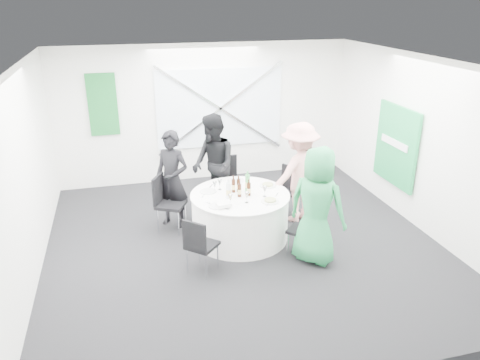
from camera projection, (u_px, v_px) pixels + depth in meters
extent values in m
plane|color=black|center=(243.00, 243.00, 7.41)|extent=(6.00, 6.00, 0.00)
plane|color=silver|center=(244.00, 63.00, 6.37)|extent=(6.00, 6.00, 0.00)
plane|color=white|center=(205.00, 113.00, 9.59)|extent=(6.00, 0.00, 6.00)
plane|color=white|center=(331.00, 266.00, 4.20)|extent=(6.00, 0.00, 6.00)
plane|color=white|center=(25.00, 179.00, 6.18)|extent=(0.00, 6.00, 6.00)
plane|color=white|center=(421.00, 144.00, 7.60)|extent=(0.00, 6.00, 6.00)
cube|color=silver|center=(220.00, 108.00, 9.59)|extent=(2.60, 0.03, 1.60)
cube|color=silver|center=(220.00, 108.00, 9.55)|extent=(2.63, 0.05, 1.84)
cube|color=silver|center=(220.00, 108.00, 9.55)|extent=(2.63, 0.05, 1.84)
cube|color=#14662F|center=(103.00, 105.00, 8.96)|extent=(0.55, 0.04, 1.20)
cube|color=#1B984B|center=(396.00, 146.00, 8.20)|extent=(0.05, 1.20, 1.40)
cylinder|color=white|center=(240.00, 217.00, 7.45)|extent=(1.52, 1.52, 0.74)
cylinder|color=white|center=(240.00, 195.00, 7.31)|extent=(1.56, 1.56, 0.02)
cube|color=black|center=(228.00, 186.00, 8.37)|extent=(0.47, 0.47, 0.05)
cube|color=black|center=(225.00, 168.00, 8.47)|extent=(0.43, 0.06, 0.48)
cylinder|color=silver|center=(235.00, 194.00, 8.66)|extent=(0.02, 0.02, 0.46)
cylinder|color=silver|center=(216.00, 195.00, 8.59)|extent=(0.02, 0.02, 0.46)
cylinder|color=silver|center=(240.00, 202.00, 8.34)|extent=(0.02, 0.02, 0.46)
cylinder|color=silver|center=(220.00, 203.00, 8.26)|extent=(0.02, 0.02, 0.46)
cube|color=black|center=(171.00, 205.00, 7.65)|extent=(0.58, 0.58, 0.05)
cube|color=black|center=(158.00, 189.00, 7.60)|extent=(0.23, 0.39, 0.46)
cylinder|color=silver|center=(166.00, 212.00, 7.94)|extent=(0.02, 0.02, 0.44)
cylinder|color=silver|center=(158.00, 222.00, 7.62)|extent=(0.02, 0.02, 0.44)
cylinder|color=silver|center=(185.00, 214.00, 7.87)|extent=(0.02, 0.02, 0.44)
cylinder|color=silver|center=(178.00, 224.00, 7.55)|extent=(0.02, 0.02, 0.44)
cube|color=black|center=(284.00, 193.00, 8.22)|extent=(0.55, 0.55, 0.05)
cube|color=black|center=(291.00, 177.00, 8.26)|extent=(0.24, 0.34, 0.42)
cylinder|color=silver|center=(296.00, 204.00, 8.31)|extent=(0.02, 0.02, 0.41)
cylinder|color=silver|center=(282.00, 199.00, 8.51)|extent=(0.02, 0.02, 0.41)
cylinder|color=silver|center=(285.00, 210.00, 8.09)|extent=(0.02, 0.02, 0.41)
cylinder|color=silver|center=(271.00, 204.00, 8.29)|extent=(0.02, 0.02, 0.41)
cube|color=black|center=(302.00, 230.00, 6.96)|extent=(0.53, 0.53, 0.04)
cube|color=black|center=(314.00, 219.00, 6.80)|extent=(0.27, 0.28, 0.40)
cylinder|color=silver|center=(307.00, 249.00, 6.85)|extent=(0.02, 0.02, 0.38)
cylinder|color=silver|center=(314.00, 241.00, 7.09)|extent=(0.02, 0.02, 0.38)
cylinder|color=silver|center=(288.00, 244.00, 6.98)|extent=(0.02, 0.02, 0.38)
cylinder|color=silver|center=(296.00, 236.00, 7.23)|extent=(0.02, 0.02, 0.38)
cube|color=black|center=(202.00, 245.00, 6.52)|extent=(0.54, 0.54, 0.05)
cube|color=black|center=(194.00, 236.00, 6.29)|extent=(0.29, 0.28, 0.41)
cylinder|color=silver|center=(187.00, 261.00, 6.54)|extent=(0.02, 0.02, 0.39)
cylinder|color=silver|center=(206.00, 267.00, 6.40)|extent=(0.02, 0.02, 0.39)
cylinder|color=silver|center=(199.00, 251.00, 6.80)|extent=(0.02, 0.02, 0.39)
cylinder|color=silver|center=(218.00, 256.00, 6.66)|extent=(0.02, 0.02, 0.39)
imported|color=black|center=(172.00, 179.00, 7.73)|extent=(0.72, 0.68, 1.65)
imported|color=black|center=(213.00, 165.00, 8.16)|extent=(0.63, 0.95, 1.79)
imported|color=#F1A39C|center=(299.00, 173.00, 7.88)|extent=(1.23, 0.86, 1.74)
imported|color=#289452|center=(317.00, 206.00, 6.63)|extent=(0.99, 1.00, 1.75)
cylinder|color=silver|center=(236.00, 180.00, 7.84)|extent=(0.26, 0.26, 0.01)
cylinder|color=silver|center=(208.00, 191.00, 7.40)|extent=(0.26, 0.26, 0.01)
cylinder|color=silver|center=(268.00, 186.00, 7.62)|extent=(0.26, 0.26, 0.01)
cylinder|color=#8EA458|center=(268.00, 184.00, 7.61)|extent=(0.17, 0.17, 0.02)
cylinder|color=silver|center=(270.00, 201.00, 7.05)|extent=(0.27, 0.27, 0.01)
cylinder|color=#8EA458|center=(270.00, 200.00, 7.04)|extent=(0.18, 0.18, 0.02)
cylinder|color=silver|center=(217.00, 206.00, 6.89)|extent=(0.24, 0.24, 0.01)
cube|color=white|center=(224.00, 205.00, 6.83)|extent=(0.22, 0.16, 0.06)
cylinder|color=#39180A|center=(233.00, 186.00, 7.35)|extent=(0.06, 0.06, 0.22)
cylinder|color=#39180A|center=(233.00, 177.00, 7.29)|extent=(0.02, 0.02, 0.06)
cylinder|color=#D2B96F|center=(233.00, 187.00, 7.35)|extent=(0.06, 0.06, 0.08)
cylinder|color=#39180A|center=(239.00, 185.00, 7.37)|extent=(0.06, 0.06, 0.21)
cylinder|color=#39180A|center=(238.00, 177.00, 7.32)|extent=(0.02, 0.02, 0.06)
cylinder|color=#D2B96F|center=(239.00, 187.00, 7.38)|extent=(0.06, 0.06, 0.07)
cylinder|color=#39180A|center=(249.00, 189.00, 7.23)|extent=(0.06, 0.06, 0.21)
cylinder|color=#39180A|center=(249.00, 181.00, 7.18)|extent=(0.02, 0.02, 0.06)
cylinder|color=#D2B96F|center=(249.00, 190.00, 7.24)|extent=(0.06, 0.06, 0.07)
cylinder|color=#39180A|center=(239.00, 190.00, 7.19)|extent=(0.06, 0.06, 0.21)
cylinder|color=#39180A|center=(239.00, 182.00, 7.14)|extent=(0.02, 0.02, 0.06)
cylinder|color=#D2B96F|center=(239.00, 192.00, 7.19)|extent=(0.06, 0.06, 0.07)
cylinder|color=green|center=(247.00, 183.00, 7.39)|extent=(0.08, 0.08, 0.27)
cylinder|color=green|center=(248.00, 173.00, 7.33)|extent=(0.03, 0.03, 0.06)
cylinder|color=#D2B96F|center=(247.00, 184.00, 7.40)|extent=(0.08, 0.08, 0.09)
cylinder|color=silver|center=(229.00, 191.00, 7.13)|extent=(0.08, 0.08, 0.25)
cylinder|color=silver|center=(229.00, 181.00, 7.07)|extent=(0.03, 0.03, 0.06)
cylinder|color=#D2B96F|center=(229.00, 192.00, 7.13)|extent=(0.08, 0.08, 0.09)
cylinder|color=white|center=(220.00, 189.00, 7.49)|extent=(0.06, 0.06, 0.00)
cylinder|color=white|center=(220.00, 186.00, 7.47)|extent=(0.01, 0.01, 0.10)
cone|color=white|center=(220.00, 182.00, 7.44)|extent=(0.07, 0.07, 0.08)
cylinder|color=white|center=(265.00, 196.00, 7.23)|extent=(0.06, 0.06, 0.00)
cylinder|color=white|center=(265.00, 193.00, 7.21)|extent=(0.01, 0.01, 0.10)
cone|color=white|center=(265.00, 189.00, 7.18)|extent=(0.07, 0.07, 0.08)
cylinder|color=white|center=(215.00, 191.00, 7.41)|extent=(0.06, 0.06, 0.00)
cylinder|color=white|center=(215.00, 188.00, 7.39)|extent=(0.01, 0.01, 0.10)
cone|color=white|center=(215.00, 184.00, 7.36)|extent=(0.07, 0.07, 0.08)
cylinder|color=white|center=(247.00, 202.00, 7.02)|extent=(0.06, 0.06, 0.00)
cylinder|color=white|center=(247.00, 199.00, 7.00)|extent=(0.01, 0.01, 0.10)
cone|color=white|center=(247.00, 195.00, 6.97)|extent=(0.07, 0.07, 0.08)
cylinder|color=white|center=(230.00, 205.00, 6.93)|extent=(0.06, 0.06, 0.00)
cylinder|color=white|center=(230.00, 202.00, 6.91)|extent=(0.01, 0.01, 0.10)
cone|color=white|center=(230.00, 197.00, 6.88)|extent=(0.07, 0.07, 0.08)
cube|color=silver|center=(211.00, 186.00, 7.61)|extent=(0.09, 0.13, 0.01)
cube|color=silver|center=(203.00, 196.00, 7.24)|extent=(0.08, 0.14, 0.01)
cube|color=silver|center=(268.00, 205.00, 6.94)|extent=(0.11, 0.12, 0.01)
cube|color=silver|center=(277.00, 195.00, 7.28)|extent=(0.10, 0.13, 0.01)
cube|color=silver|center=(210.00, 203.00, 6.98)|extent=(0.11, 0.12, 0.01)
cube|color=silver|center=(226.00, 209.00, 6.81)|extent=(0.10, 0.13, 0.01)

